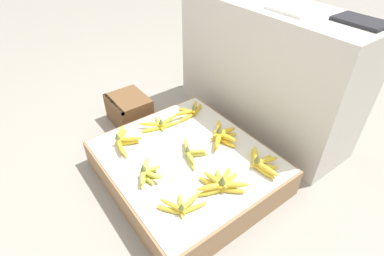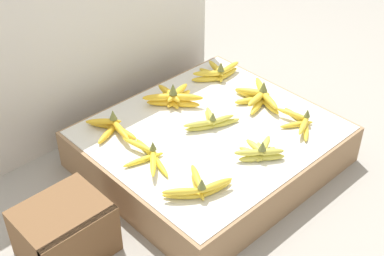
# 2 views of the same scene
# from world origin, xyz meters

# --- Properties ---
(ground_plane) EXTENTS (10.00, 10.00, 0.00)m
(ground_plane) POSITION_xyz_m (0.00, 0.00, 0.00)
(ground_plane) COLOR gray
(display_platform) EXTENTS (0.94, 0.84, 0.18)m
(display_platform) POSITION_xyz_m (0.00, 0.00, 0.09)
(display_platform) COLOR #997551
(display_platform) RESTS_ON ground_plane
(back_vendor_table) EXTENTS (1.26, 0.42, 0.84)m
(back_vendor_table) POSITION_xyz_m (-0.15, 0.74, 0.42)
(back_vendor_table) COLOR beige
(back_vendor_table) RESTS_ON ground_plane
(wooden_crate) EXTENTS (0.29, 0.25, 0.20)m
(wooden_crate) POSITION_xyz_m (-0.71, 0.00, 0.10)
(wooden_crate) COLOR brown
(wooden_crate) RESTS_ON ground_plane
(banana_bunch_front_left) EXTENTS (0.25, 0.17, 0.09)m
(banana_bunch_front_left) POSITION_xyz_m (-0.30, -0.24, 0.20)
(banana_bunch_front_left) COLOR gold
(banana_bunch_front_left) RESTS_ON display_platform
(banana_bunch_front_midleft) EXTENTS (0.19, 0.17, 0.09)m
(banana_bunch_front_midleft) POSITION_xyz_m (0.01, -0.25, 0.20)
(banana_bunch_front_midleft) COLOR gold
(banana_bunch_front_midleft) RESTS_ON display_platform
(banana_bunch_front_midright) EXTENTS (0.15, 0.22, 0.08)m
(banana_bunch_front_midright) POSITION_xyz_m (0.28, -0.23, 0.20)
(banana_bunch_front_midright) COLOR gold
(banana_bunch_front_midright) RESTS_ON display_platform
(banana_bunch_middle_left) EXTENTS (0.17, 0.28, 0.08)m
(banana_bunch_middle_left) POSITION_xyz_m (-0.31, 0.02, 0.20)
(banana_bunch_middle_left) COLOR yellow
(banana_bunch_middle_left) RESTS_ON display_platform
(banana_bunch_middle_midleft) EXTENTS (0.23, 0.15, 0.08)m
(banana_bunch_middle_midleft) POSITION_xyz_m (0.02, 0.02, 0.20)
(banana_bunch_middle_midleft) COLOR gold
(banana_bunch_middle_midleft) RESTS_ON display_platform
(banana_bunch_middle_midright) EXTENTS (0.22, 0.26, 0.11)m
(banana_bunch_middle_midright) POSITION_xyz_m (0.29, -0.00, 0.21)
(banana_bunch_middle_midright) COLOR gold
(banana_bunch_middle_midright) RESTS_ON display_platform
(banana_bunch_back_left) EXTENTS (0.15, 0.25, 0.09)m
(banana_bunch_back_left) POSITION_xyz_m (-0.31, 0.26, 0.20)
(banana_bunch_back_left) COLOR gold
(banana_bunch_back_left) RESTS_ON display_platform
(banana_bunch_back_midleft) EXTENTS (0.23, 0.22, 0.11)m
(banana_bunch_back_midleft) POSITION_xyz_m (0.01, 0.24, 0.21)
(banana_bunch_back_midleft) COLOR gold
(banana_bunch_back_midleft) RESTS_ON display_platform
(banana_bunch_back_midright) EXTENTS (0.25, 0.16, 0.10)m
(banana_bunch_back_midright) POSITION_xyz_m (0.31, 0.27, 0.20)
(banana_bunch_back_midright) COLOR gold
(banana_bunch_back_midright) RESTS_ON display_platform
(foam_tray_white) EXTENTS (0.24, 0.15, 0.02)m
(foam_tray_white) POSITION_xyz_m (0.01, 0.68, 0.85)
(foam_tray_white) COLOR white
(foam_tray_white) RESTS_ON back_vendor_table
(foam_tray_dark) EXTENTS (0.24, 0.16, 0.02)m
(foam_tray_dark) POSITION_xyz_m (0.33, 0.81, 0.85)
(foam_tray_dark) COLOR #232328
(foam_tray_dark) RESTS_ON back_vendor_table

